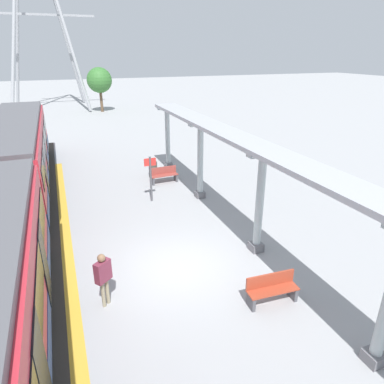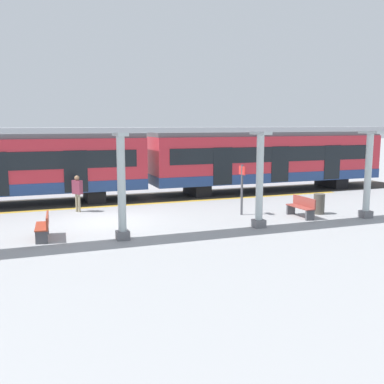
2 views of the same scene
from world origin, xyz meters
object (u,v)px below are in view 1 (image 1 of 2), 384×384
canopy_pillar_fifth (168,138)px  trash_bin (153,169)px  bench_mid_platform (164,175)px  canopy_pillar_fourth (200,161)px  passenger_waiting_near_edge (103,274)px  bench_near_end (272,288)px  train_far_carriage (18,152)px  canopy_pillar_third (260,204)px  platform_info_sign (151,175)px

canopy_pillar_fifth → trash_bin: size_ratio=4.09×
canopy_pillar_fifth → bench_mid_platform: bearing=-112.8°
canopy_pillar_fourth → passenger_waiting_near_edge: canopy_pillar_fourth is taller
canopy_pillar_fourth → bench_near_end: bearing=-97.6°
passenger_waiting_near_edge → canopy_pillar_fourth: bearing=48.7°
bench_mid_platform → passenger_waiting_near_edge: bearing=-116.5°
canopy_pillar_fifth → canopy_pillar_fourth: bearing=-90.0°
train_far_carriage → canopy_pillar_fourth: (8.16, -5.06, 0.02)m
canopy_pillar_third → bench_mid_platform: canopy_pillar_third is taller
bench_mid_platform → platform_info_sign: 2.70m
canopy_pillar_fourth → train_far_carriage: bearing=148.2°
bench_mid_platform → trash_bin: size_ratio=1.69×
trash_bin → canopy_pillar_third: bearing=-81.5°
canopy_pillar_third → trash_bin: bearing=98.5°
platform_info_sign → passenger_waiting_near_edge: (-3.13, -6.65, -0.29)m
train_far_carriage → trash_bin: (6.81, -1.33, -1.39)m
trash_bin → passenger_waiting_near_edge: bearing=-112.5°
bench_near_end → platform_info_sign: 8.37m
canopy_pillar_fifth → passenger_waiting_near_edge: 12.61m
bench_near_end → trash_bin: bearing=91.5°
canopy_pillar_third → bench_near_end: canopy_pillar_third is taller
canopy_pillar_fourth → passenger_waiting_near_edge: bearing=-131.3°
canopy_pillar_third → canopy_pillar_fifth: bearing=90.0°
bench_mid_platform → platform_info_sign: platform_info_sign is taller
passenger_waiting_near_edge → canopy_pillar_third: bearing=9.9°
trash_bin → passenger_waiting_near_edge: passenger_waiting_near_edge is taller
trash_bin → platform_info_sign: 3.56m
bench_mid_platform → canopy_pillar_fifth: bearing=67.2°
train_far_carriage → canopy_pillar_fifth: 8.16m
canopy_pillar_third → canopy_pillar_fifth: (0.00, 10.39, 0.00)m
train_far_carriage → passenger_waiting_near_edge: train_far_carriage is taller
bench_mid_platform → canopy_pillar_third: bearing=-82.5°
canopy_pillar_fourth → canopy_pillar_fifth: size_ratio=1.00×
bench_near_end → platform_info_sign: size_ratio=0.69×
train_far_carriage → platform_info_sign: size_ratio=6.43×
canopy_pillar_fourth → trash_bin: size_ratio=4.09×
canopy_pillar_fourth → platform_info_sign: size_ratio=1.66×
canopy_pillar_fourth → canopy_pillar_fifth: (0.00, 5.11, 0.00)m
bench_mid_platform → train_far_carriage: bearing=161.1°
trash_bin → platform_info_sign: size_ratio=0.41×
canopy_pillar_fourth → trash_bin: (-1.35, 3.73, -1.41)m
train_far_carriage → platform_info_sign: train_far_carriage is taller
canopy_pillar_third → bench_mid_platform: (-1.05, 7.90, -1.41)m
train_far_carriage → bench_near_end: bearing=-61.0°
canopy_pillar_fifth → trash_bin: bearing=-134.3°
trash_bin → passenger_waiting_near_edge: size_ratio=0.54×
canopy_pillar_fourth → platform_info_sign: (-2.33, 0.43, -0.53)m
passenger_waiting_near_edge → bench_mid_platform: bearing=63.5°
trash_bin → canopy_pillar_fourth: bearing=-70.1°
train_far_carriage → bench_mid_platform: train_far_carriage is taller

